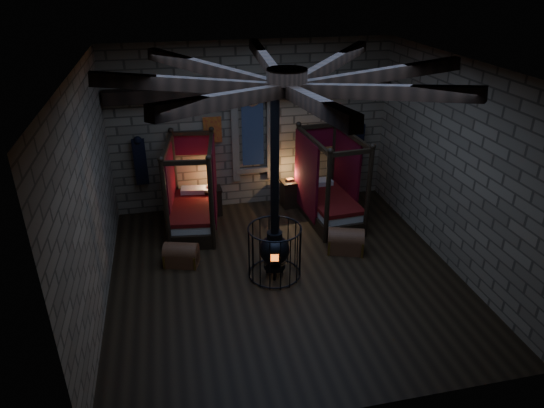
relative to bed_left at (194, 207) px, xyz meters
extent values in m
cube|color=black|center=(1.65, -2.44, -0.53)|extent=(7.00, 7.00, 0.01)
cube|color=#847054|center=(1.65, 1.06, 1.57)|extent=(7.00, 0.02, 4.20)
cube|color=#847054|center=(1.65, -5.94, 1.57)|extent=(7.00, 0.02, 4.20)
cube|color=#847054|center=(-1.85, -2.44, 1.57)|extent=(0.02, 7.00, 4.20)
cube|color=#847054|center=(5.15, -2.44, 1.57)|extent=(0.02, 7.00, 4.20)
cube|color=black|center=(1.65, -2.44, 3.67)|extent=(7.00, 7.00, 0.01)
cube|color=black|center=(1.65, 0.88, 2.52)|extent=(6.86, 0.35, 0.30)
cylinder|color=black|center=(1.65, -2.44, 3.52)|extent=(0.70, 0.70, 0.25)
cube|color=black|center=(1.65, 1.01, 1.37)|extent=(0.55, 0.04, 1.60)
cube|color=maroon|center=(0.65, 1.02, 1.57)|extent=(0.45, 0.03, 0.65)
cube|color=black|center=(-1.15, 0.90, 0.92)|extent=(0.30, 0.10, 1.15)
cube|color=black|center=(4.45, 0.90, 0.92)|extent=(0.30, 0.10, 1.15)
cube|color=black|center=(-0.01, -0.08, -0.35)|extent=(1.31, 2.14, 0.35)
cube|color=beige|center=(-0.01, -0.08, -0.08)|extent=(1.18, 1.97, 0.21)
cube|color=maroon|center=(-0.01, -0.08, 0.05)|extent=(1.24, 2.02, 0.10)
cube|color=beige|center=(0.09, 0.65, 0.15)|extent=(0.72, 0.43, 0.14)
cube|color=#5C0716|center=(0.12, 0.91, 1.27)|extent=(1.07, 0.19, 0.53)
cylinder|color=black|center=(-0.62, -0.98, 0.54)|extent=(0.11, 0.11, 2.14)
cylinder|color=black|center=(-0.36, 0.95, 0.54)|extent=(0.11, 0.11, 2.14)
cylinder|color=black|center=(0.34, -1.11, 0.54)|extent=(0.11, 0.11, 2.14)
cylinder|color=black|center=(0.60, 0.82, 0.54)|extent=(0.11, 0.11, 2.14)
cube|color=#5C0716|center=(-0.48, 0.28, 0.59)|extent=(0.25, 1.45, 1.89)
cube|color=#5C0716|center=(0.54, 0.14, 0.59)|extent=(0.25, 1.45, 1.89)
cube|color=black|center=(3.30, -0.34, -0.35)|extent=(1.22, 2.14, 0.36)
cube|color=beige|center=(3.30, -0.34, -0.07)|extent=(1.09, 1.97, 0.22)
cube|color=maroon|center=(3.30, -0.34, 0.07)|extent=(1.16, 2.02, 0.10)
cube|color=beige|center=(3.24, 0.41, 0.17)|extent=(0.72, 0.40, 0.14)
cube|color=#5C0716|center=(3.22, 0.67, 1.31)|extent=(1.09, 0.13, 0.55)
cylinder|color=black|center=(2.88, -1.37, 0.56)|extent=(0.11, 0.11, 2.18)
cylinder|color=black|center=(2.73, 0.61, 0.56)|extent=(0.11, 0.11, 2.18)
cylinder|color=black|center=(3.87, -1.30, 0.56)|extent=(0.11, 0.11, 2.18)
cylinder|color=black|center=(3.72, 0.68, 0.56)|extent=(0.11, 0.11, 2.18)
cube|color=#5C0716|center=(2.75, -0.09, 0.61)|extent=(0.17, 1.49, 1.94)
cube|color=#5C0716|center=(3.80, -0.01, 0.61)|extent=(0.17, 1.49, 1.94)
cube|color=brown|center=(-0.40, -1.60, -0.38)|extent=(0.80, 0.61, 0.29)
cylinder|color=brown|center=(-0.40, -1.60, -0.24)|extent=(0.80, 0.61, 0.43)
cube|color=olive|center=(-0.71, -1.50, -0.38)|extent=(0.17, 0.44, 0.31)
cube|color=olive|center=(-0.08, -1.69, -0.38)|extent=(0.17, 0.44, 0.31)
cube|color=brown|center=(3.19, -1.84, -0.37)|extent=(0.89, 0.70, 0.32)
cylinder|color=brown|center=(3.19, -1.84, -0.21)|extent=(0.89, 0.70, 0.48)
cube|color=olive|center=(2.85, -1.72, -0.37)|extent=(0.21, 0.48, 0.34)
cube|color=olive|center=(3.53, -1.96, -0.37)|extent=(0.21, 0.48, 0.34)
cube|color=black|center=(0.52, 0.60, -0.19)|extent=(0.42, 0.40, 0.68)
cube|color=black|center=(0.52, 0.60, 0.17)|extent=(0.46, 0.44, 0.04)
cylinder|color=olive|center=(0.52, 0.60, 0.27)|extent=(0.10, 0.10, 0.15)
cube|color=black|center=(2.53, 0.61, -0.19)|extent=(0.45, 0.43, 0.68)
cube|color=black|center=(2.53, 0.61, 0.17)|extent=(0.49, 0.47, 0.04)
cube|color=brown|center=(2.53, 0.61, 0.23)|extent=(0.19, 0.14, 0.05)
cylinder|color=black|center=(1.45, -2.41, -0.29)|extent=(0.44, 0.44, 0.11)
sphere|color=black|center=(1.45, -2.41, 0.07)|extent=(0.61, 0.61, 0.61)
cylinder|color=black|center=(1.45, -2.41, 0.40)|extent=(0.31, 0.31, 0.15)
cube|color=#FF5914|center=(1.38, -2.70, 0.07)|extent=(0.15, 0.05, 0.15)
cylinder|color=black|center=(1.45, -2.41, 1.99)|extent=(0.16, 0.16, 3.06)
torus|color=black|center=(1.45, -2.41, -0.48)|extent=(1.08, 1.08, 0.03)
torus|color=black|center=(1.45, -2.41, 0.57)|extent=(1.08, 1.08, 0.03)
camera|label=1|loc=(-0.39, -10.51, 5.21)|focal=32.00mm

